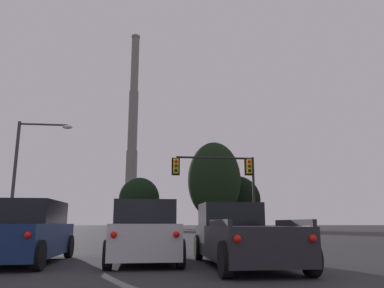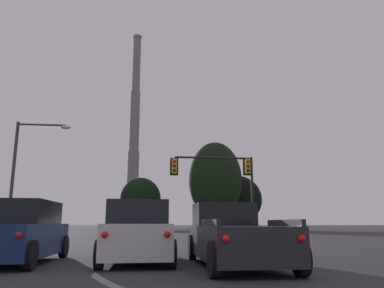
{
  "view_description": "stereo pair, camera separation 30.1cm",
  "coord_description": "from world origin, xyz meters",
  "px_view_note": "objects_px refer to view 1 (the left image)",
  "views": [
    {
      "loc": [
        0.31,
        -0.0,
        1.16
      ],
      "look_at": [
        5.06,
        40.46,
        9.86
      ],
      "focal_mm": 35.0,
      "sensor_mm": 36.0,
      "label": 1
    },
    {
      "loc": [
        0.61,
        -0.04,
        1.16
      ],
      "look_at": [
        5.06,
        40.46,
        9.86
      ],
      "focal_mm": 35.0,
      "sensor_mm": 36.0,
      "label": 2
    }
  ],
  "objects_px": {
    "street_lamp": "(25,165)",
    "smokestack": "(132,148)",
    "suv_center_lane_second": "(144,232)",
    "suv_left_lane_second": "(26,233)",
    "pickup_truck_right_lane_second": "(241,236)",
    "traffic_light_overhead_right": "(226,176)"
  },
  "relations": [
    {
      "from": "suv_left_lane_second",
      "to": "smokestack",
      "type": "distance_m",
      "value": 108.13
    },
    {
      "from": "suv_left_lane_second",
      "to": "suv_center_lane_second",
      "type": "distance_m",
      "value": 3.56
    },
    {
      "from": "suv_center_lane_second",
      "to": "pickup_truck_right_lane_second",
      "type": "bearing_deg",
      "value": -26.09
    },
    {
      "from": "street_lamp",
      "to": "suv_left_lane_second",
      "type": "bearing_deg",
      "value": -71.55
    },
    {
      "from": "pickup_truck_right_lane_second",
      "to": "smokestack",
      "type": "bearing_deg",
      "value": 94.37
    },
    {
      "from": "street_lamp",
      "to": "smokestack",
      "type": "distance_m",
      "value": 95.53
    },
    {
      "from": "street_lamp",
      "to": "smokestack",
      "type": "xyz_separation_m",
      "value": [
        2.32,
        93.37,
        20.05
      ]
    },
    {
      "from": "suv_left_lane_second",
      "to": "street_lamp",
      "type": "bearing_deg",
      "value": 108.22
    },
    {
      "from": "suv_center_lane_second",
      "to": "street_lamp",
      "type": "xyz_separation_m",
      "value": [
        -7.59,
        12.03,
        3.84
      ]
    },
    {
      "from": "suv_center_lane_second",
      "to": "street_lamp",
      "type": "distance_m",
      "value": 14.73
    },
    {
      "from": "traffic_light_overhead_right",
      "to": "smokestack",
      "type": "bearing_deg",
      "value": 96.71
    },
    {
      "from": "street_lamp",
      "to": "smokestack",
      "type": "bearing_deg",
      "value": 88.58
    },
    {
      "from": "pickup_truck_right_lane_second",
      "to": "street_lamp",
      "type": "bearing_deg",
      "value": 127.94
    },
    {
      "from": "suv_left_lane_second",
      "to": "street_lamp",
      "type": "height_order",
      "value": "street_lamp"
    },
    {
      "from": "suv_left_lane_second",
      "to": "pickup_truck_right_lane_second",
      "type": "bearing_deg",
      "value": -11.39
    },
    {
      "from": "suv_left_lane_second",
      "to": "smokestack",
      "type": "xyz_separation_m",
      "value": [
        -1.71,
        105.44,
        23.89
      ]
    },
    {
      "from": "traffic_light_overhead_right",
      "to": "smokestack",
      "type": "height_order",
      "value": "smokestack"
    },
    {
      "from": "pickup_truck_right_lane_second",
      "to": "smokestack",
      "type": "relative_size",
      "value": 0.09
    },
    {
      "from": "pickup_truck_right_lane_second",
      "to": "smokestack",
      "type": "height_order",
      "value": "smokestack"
    },
    {
      "from": "pickup_truck_right_lane_second",
      "to": "street_lamp",
      "type": "distance_m",
      "value": 17.33
    },
    {
      "from": "pickup_truck_right_lane_second",
      "to": "traffic_light_overhead_right",
      "type": "distance_m",
      "value": 15.57
    },
    {
      "from": "smokestack",
      "to": "suv_center_lane_second",
      "type": "bearing_deg",
      "value": -87.14
    }
  ]
}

